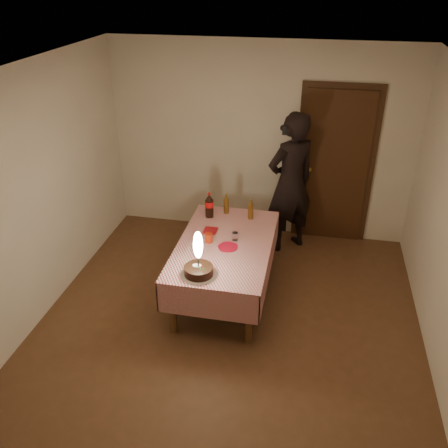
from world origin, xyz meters
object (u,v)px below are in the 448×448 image
(cola_bottle, at_px, (209,205))
(photographer, at_px, (290,183))
(clear_cup, at_px, (235,236))
(amber_bottle_left, at_px, (226,204))
(birthday_cake, at_px, (199,265))
(red_plate, at_px, (228,247))
(amber_bottle_right, at_px, (251,210))
(dining_table, at_px, (225,250))
(red_cup, at_px, (209,238))

(cola_bottle, bearing_deg, photographer, 35.18)
(clear_cup, xyz_separation_m, amber_bottle_left, (-0.22, 0.62, 0.07))
(birthday_cake, xyz_separation_m, red_plate, (0.18, 0.56, -0.11))
(clear_cup, bearing_deg, cola_bottle, 129.98)
(photographer, bearing_deg, birthday_cake, -111.70)
(cola_bottle, bearing_deg, birthday_cake, -81.87)
(clear_cup, xyz_separation_m, amber_bottle_right, (0.09, 0.53, 0.07))
(dining_table, bearing_deg, amber_bottle_left, 100.02)
(photographer, bearing_deg, amber_bottle_left, -145.46)
(red_plate, bearing_deg, clear_cup, 73.92)
(red_plate, bearing_deg, amber_bottle_right, 78.66)
(birthday_cake, height_order, cola_bottle, birthday_cake)
(clear_cup, height_order, photographer, photographer)
(red_plate, distance_m, amber_bottle_left, 0.81)
(dining_table, xyz_separation_m, photographer, (0.60, 1.21, 0.34))
(clear_cup, bearing_deg, red_cup, -159.99)
(red_cup, bearing_deg, amber_bottle_left, 85.85)
(red_cup, bearing_deg, clear_cup, 20.01)
(photographer, bearing_deg, amber_bottle_right, -125.13)
(cola_bottle, xyz_separation_m, photographer, (0.91, 0.64, 0.09))
(cola_bottle, height_order, amber_bottle_right, cola_bottle)
(red_cup, relative_size, amber_bottle_left, 0.39)
(amber_bottle_left, bearing_deg, red_plate, -77.57)
(red_cup, distance_m, photographer, 1.46)
(amber_bottle_left, bearing_deg, red_cup, -94.15)
(birthday_cake, bearing_deg, red_plate, 72.16)
(red_cup, height_order, amber_bottle_left, amber_bottle_left)
(dining_table, relative_size, clear_cup, 19.11)
(photographer, bearing_deg, clear_cup, -114.36)
(photographer, bearing_deg, red_plate, -113.33)
(clear_cup, height_order, cola_bottle, cola_bottle)
(amber_bottle_left, bearing_deg, dining_table, -79.98)
(red_plate, height_order, photographer, photographer)
(red_cup, bearing_deg, dining_table, 2.72)
(birthday_cake, distance_m, red_plate, 0.60)
(dining_table, xyz_separation_m, amber_bottle_left, (-0.13, 0.71, 0.21))
(red_cup, xyz_separation_m, clear_cup, (0.27, 0.10, -0.01))
(dining_table, relative_size, photographer, 0.93)
(cola_bottle, bearing_deg, red_cup, -77.53)
(cola_bottle, xyz_separation_m, amber_bottle_right, (0.49, 0.05, -0.03))
(birthday_cake, distance_m, photographer, 2.00)
(red_cup, height_order, clear_cup, red_cup)
(red_plate, distance_m, photographer, 1.42)
(amber_bottle_left, xyz_separation_m, photographer, (0.73, 0.50, 0.13))
(amber_bottle_left, bearing_deg, photographer, 34.54)
(amber_bottle_left, relative_size, photographer, 0.14)
(dining_table, xyz_separation_m, red_plate, (0.05, -0.08, 0.10))
(amber_bottle_right, bearing_deg, dining_table, -106.83)
(amber_bottle_right, height_order, photographer, photographer)
(dining_table, height_order, birthday_cake, birthday_cake)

